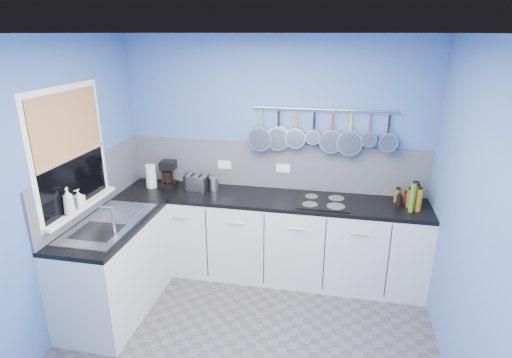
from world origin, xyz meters
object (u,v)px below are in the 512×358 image
(soap_bottle_b, at_px, (79,199))
(toaster, at_px, (197,182))
(soap_bottle_a, at_px, (68,201))
(hob, at_px, (323,202))
(coffee_maker, at_px, (168,174))
(paper_towel, at_px, (151,176))
(canister, at_px, (214,184))

(soap_bottle_b, distance_m, toaster, 1.25)
(soap_bottle_a, xyz_separation_m, toaster, (0.73, 1.14, -0.19))
(soap_bottle_a, distance_m, hob, 2.35)
(soap_bottle_b, bearing_deg, coffee_maker, 68.99)
(coffee_maker, relative_size, hob, 0.56)
(paper_towel, distance_m, toaster, 0.52)
(coffee_maker, relative_size, toaster, 1.17)
(soap_bottle_a, relative_size, paper_towel, 0.95)
(paper_towel, bearing_deg, soap_bottle_a, -100.81)
(canister, bearing_deg, coffee_maker, 179.65)
(toaster, bearing_deg, paper_towel, -164.63)
(coffee_maker, bearing_deg, hob, -6.47)
(soap_bottle_b, height_order, paper_towel, soap_bottle_b)
(coffee_maker, height_order, toaster, coffee_maker)
(paper_towel, height_order, hob, paper_towel)
(toaster, bearing_deg, canister, 16.42)
(soap_bottle_b, bearing_deg, canister, 48.22)
(paper_towel, bearing_deg, coffee_maker, 13.95)
(paper_towel, relative_size, canister, 1.74)
(canister, bearing_deg, hob, -5.26)
(soap_bottle_a, height_order, hob, soap_bottle_a)
(soap_bottle_a, distance_m, paper_towel, 1.15)
(soap_bottle_a, relative_size, toaster, 0.97)
(coffee_maker, bearing_deg, toaster, -5.56)
(paper_towel, xyz_separation_m, toaster, (0.51, 0.03, -0.05))
(coffee_maker, distance_m, hob, 1.70)
(coffee_maker, height_order, canister, coffee_maker)
(coffee_maker, distance_m, toaster, 0.34)
(toaster, distance_m, canister, 0.18)
(toaster, relative_size, canister, 1.71)
(soap_bottle_a, distance_m, toaster, 1.37)
(soap_bottle_b, relative_size, toaster, 0.70)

